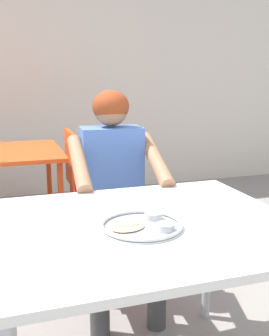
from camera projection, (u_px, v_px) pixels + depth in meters
name	position (u px, v px, depth m)	size (l,w,h in m)	color
back_wall	(52.00, 39.00, 4.26)	(12.00, 0.12, 3.40)	silver
table_foreground	(144.00, 240.00, 1.50)	(1.13, 0.95, 0.76)	white
thali_tray	(143.00, 225.00, 1.42)	(0.30, 0.30, 0.03)	#B7BABF
chair_foreground	(108.00, 210.00, 2.45)	(0.42, 0.41, 0.85)	red
diner_foreground	(115.00, 181.00, 2.19)	(0.51, 0.57, 1.22)	#3F3F3F
chair_red_right	(83.00, 173.00, 3.38)	(0.39, 0.39, 0.86)	#D54917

